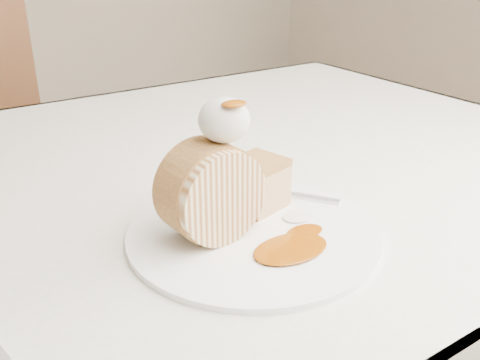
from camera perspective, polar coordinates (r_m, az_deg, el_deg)
table at (r=0.78m, az=-9.47°, el=-5.69°), size 1.40×0.90×0.75m
plate at (r=0.58m, az=1.37°, el=-5.68°), size 0.33×0.33×0.01m
roulade_slice at (r=0.55m, az=-3.09°, el=-1.30°), size 0.10×0.06×0.10m
cake_chunk at (r=0.62m, az=1.81°, el=-0.70°), size 0.07×0.07×0.05m
whipped_cream at (r=0.53m, az=-1.72°, el=6.41°), size 0.05×0.05×0.05m
caramel_drizzle at (r=0.52m, az=-0.64°, el=8.76°), size 0.03×0.02×0.01m
caramel_pool at (r=0.55m, az=5.42°, el=-7.27°), size 0.10×0.07×0.00m
fork at (r=0.66m, az=5.62°, el=-1.59°), size 0.11×0.14×0.00m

